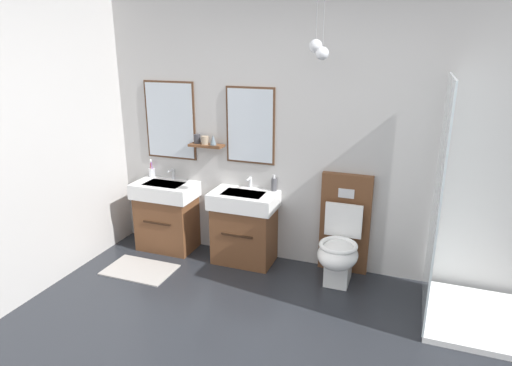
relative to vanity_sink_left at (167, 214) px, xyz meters
name	(u,v)px	position (x,y,z in m)	size (l,w,h in m)	color
wall_back	(315,135)	(1.54, 0.24, 0.94)	(4.59, 0.65, 2.66)	#B7B5B2
bath_mat	(140,270)	(0.00, -0.57, -0.39)	(0.68, 0.44, 0.01)	#9E9993
vanity_sink_left	(167,214)	(0.00, 0.00, 0.00)	(0.66, 0.44, 0.75)	brown
tap_on_left_sink	(172,173)	(0.00, 0.15, 0.43)	(0.03, 0.13, 0.11)	silver
vanity_sink_right	(245,225)	(0.91, 0.00, 0.00)	(0.66, 0.44, 0.75)	brown
tap_on_right_sink	(250,181)	(0.91, 0.15, 0.43)	(0.03, 0.13, 0.11)	silver
toilet	(341,242)	(1.90, -0.02, -0.02)	(0.48, 0.62, 1.00)	brown
toothbrush_cup	(152,172)	(-0.25, 0.14, 0.41)	(0.07, 0.07, 0.21)	silver
soap_dispenser	(274,184)	(1.17, 0.15, 0.43)	(0.06, 0.06, 0.17)	#4C4C51
shower_tray	(463,272)	(2.93, -0.33, 0.03)	(0.90, 0.91, 1.95)	white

